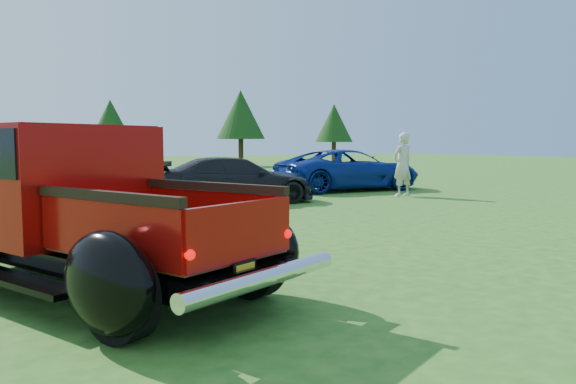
{
  "coord_description": "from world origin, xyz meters",
  "views": [
    {
      "loc": [
        -3.48,
        -6.28,
        1.65
      ],
      "look_at": [
        0.59,
        0.2,
        0.98
      ],
      "focal_mm": 35.0,
      "sensor_mm": 36.0,
      "label": 1
    }
  ],
  "objects_px": {
    "tree_far_east": "(334,123)",
    "spectator": "(402,164)",
    "pickup_truck": "(72,210)",
    "tree_east": "(241,115)",
    "show_car_grey": "(236,180)",
    "show_car_blue": "(349,170)",
    "tree_mid_right": "(111,122)"
  },
  "relations": [
    {
      "from": "tree_far_east",
      "to": "spectator",
      "type": "distance_m",
      "value": 28.45
    },
    {
      "from": "pickup_truck",
      "to": "spectator",
      "type": "bearing_deg",
      "value": 7.81
    },
    {
      "from": "pickup_truck",
      "to": "tree_east",
      "type": "bearing_deg",
      "value": 38.12
    },
    {
      "from": "show_car_grey",
      "to": "show_car_blue",
      "type": "xyz_separation_m",
      "value": [
        5.28,
        1.71,
        0.08
      ]
    },
    {
      "from": "tree_mid_right",
      "to": "tree_east",
      "type": "relative_size",
      "value": 0.81
    },
    {
      "from": "show_car_blue",
      "to": "show_car_grey",
      "type": "bearing_deg",
      "value": 113.79
    },
    {
      "from": "show_car_blue",
      "to": "spectator",
      "type": "xyz_separation_m",
      "value": [
        -0.01,
        -2.68,
        0.28
      ]
    },
    {
      "from": "show_car_grey",
      "to": "spectator",
      "type": "distance_m",
      "value": 5.38
    },
    {
      "from": "pickup_truck",
      "to": "show_car_grey",
      "type": "relative_size",
      "value": 1.22
    },
    {
      "from": "show_car_grey",
      "to": "tree_east",
      "type": "bearing_deg",
      "value": -17.35
    },
    {
      "from": "tree_east",
      "to": "show_car_blue",
      "type": "distance_m",
      "value": 21.39
    },
    {
      "from": "pickup_truck",
      "to": "show_car_grey",
      "type": "distance_m",
      "value": 9.07
    },
    {
      "from": "tree_mid_right",
      "to": "show_car_grey",
      "type": "bearing_deg",
      "value": -96.35
    },
    {
      "from": "show_car_grey",
      "to": "show_car_blue",
      "type": "relative_size",
      "value": 0.85
    },
    {
      "from": "tree_far_east",
      "to": "spectator",
      "type": "relative_size",
      "value": 2.43
    },
    {
      "from": "tree_east",
      "to": "spectator",
      "type": "distance_m",
      "value": 23.91
    },
    {
      "from": "show_car_grey",
      "to": "show_car_blue",
      "type": "distance_m",
      "value": 5.55
    },
    {
      "from": "show_car_grey",
      "to": "tree_far_east",
      "type": "bearing_deg",
      "value": -31.47
    },
    {
      "from": "pickup_truck",
      "to": "show_car_blue",
      "type": "xyz_separation_m",
      "value": [
        10.96,
        8.77,
        -0.17
      ]
    },
    {
      "from": "tree_east",
      "to": "pickup_truck",
      "type": "relative_size",
      "value": 1.01
    },
    {
      "from": "spectator",
      "to": "tree_far_east",
      "type": "bearing_deg",
      "value": -124.77
    },
    {
      "from": "tree_far_east",
      "to": "pickup_truck",
      "type": "relative_size",
      "value": 0.9
    },
    {
      "from": "tree_east",
      "to": "tree_far_east",
      "type": "bearing_deg",
      "value": 6.34
    },
    {
      "from": "tree_far_east",
      "to": "show_car_grey",
      "type": "distance_m",
      "value": 30.89
    },
    {
      "from": "tree_far_east",
      "to": "show_car_grey",
      "type": "bearing_deg",
      "value": -131.76
    },
    {
      "from": "pickup_truck",
      "to": "spectator",
      "type": "height_order",
      "value": "spectator"
    },
    {
      "from": "pickup_truck",
      "to": "spectator",
      "type": "distance_m",
      "value": 12.54
    },
    {
      "from": "tree_mid_right",
      "to": "show_car_blue",
      "type": "height_order",
      "value": "tree_mid_right"
    },
    {
      "from": "tree_east",
      "to": "show_car_grey",
      "type": "distance_m",
      "value": 24.97
    },
    {
      "from": "tree_far_east",
      "to": "show_car_blue",
      "type": "xyz_separation_m",
      "value": [
        -15.22,
        -21.26,
        -2.53
      ]
    },
    {
      "from": "tree_east",
      "to": "show_car_blue",
      "type": "bearing_deg",
      "value": -107.07
    },
    {
      "from": "pickup_truck",
      "to": "spectator",
      "type": "relative_size",
      "value": 2.69
    }
  ]
}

